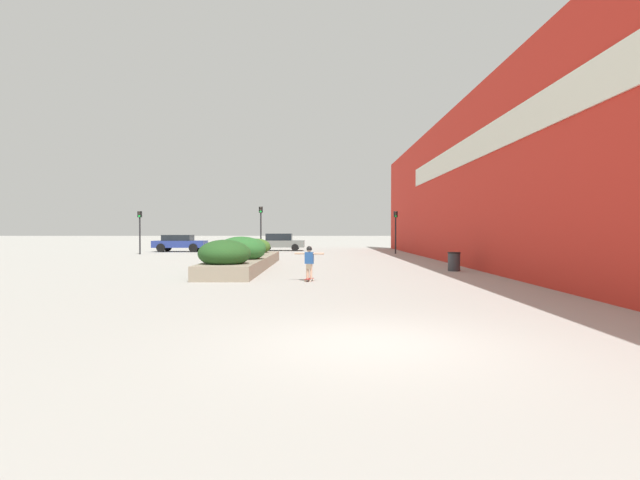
{
  "coord_description": "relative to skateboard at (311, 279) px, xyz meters",
  "views": [
    {
      "loc": [
        -0.91,
        -7.87,
        1.79
      ],
      "look_at": [
        -1.0,
        18.47,
        1.27
      ],
      "focal_mm": 28.0,
      "sensor_mm": 36.0,
      "label": 1
    }
  ],
  "objects": [
    {
      "name": "ground_plane",
      "position": [
        1.28,
        -9.55,
        -0.07
      ],
      "size": [
        300.0,
        300.0,
        0.0
      ],
      "primitive_type": "plane",
      "color": "#A3A099"
    },
    {
      "name": "car_center_left",
      "position": [
        -11.3,
        23.94,
        0.69
      ],
      "size": [
        4.25,
        1.94,
        1.4
      ],
      "rotation": [
        0.0,
        0.0,
        -1.57
      ],
      "color": "navy",
      "rests_on": "ground_plane"
    },
    {
      "name": "planter_box",
      "position": [
        -3.11,
        5.49,
        0.51
      ],
      "size": [
        2.2,
        12.6,
        1.52
      ],
      "color": "gray",
      "rests_on": "ground_plane"
    },
    {
      "name": "trash_bin",
      "position": [
        6.26,
        4.39,
        0.35
      ],
      "size": [
        0.55,
        0.55,
        0.83
      ],
      "color": "#38383D",
      "rests_on": "ground_plane"
    },
    {
      "name": "car_center_right",
      "position": [
        -3.07,
        26.06,
        0.71
      ],
      "size": [
        4.06,
        1.96,
        1.5
      ],
      "rotation": [
        0.0,
        0.0,
        -1.57
      ],
      "color": "slate",
      "rests_on": "ground_plane"
    },
    {
      "name": "building_wall_right",
      "position": [
        7.69,
        8.65,
        4.07
      ],
      "size": [
        0.67,
        46.25,
        8.24
      ],
      "color": "red",
      "rests_on": "ground_plane"
    },
    {
      "name": "car_leftmost",
      "position": [
        14.84,
        26.12,
        0.74
      ],
      "size": [
        4.48,
        1.85,
        1.56
      ],
      "rotation": [
        0.0,
        0.0,
        -1.57
      ],
      "color": "navy",
      "rests_on": "ground_plane"
    },
    {
      "name": "traffic_light_left",
      "position": [
        -4.09,
        20.18,
        2.36
      ],
      "size": [
        0.28,
        0.3,
        3.57
      ],
      "color": "black",
      "rests_on": "ground_plane"
    },
    {
      "name": "traffic_light_far_left",
      "position": [
        -12.95,
        19.4,
        2.13
      ],
      "size": [
        0.28,
        0.3,
        3.2
      ],
      "color": "black",
      "rests_on": "ground_plane"
    },
    {
      "name": "traffic_light_right",
      "position": [
        6.1,
        20.25,
        2.15
      ],
      "size": [
        0.28,
        0.3,
        3.23
      ],
      "color": "black",
      "rests_on": "ground_plane"
    },
    {
      "name": "skateboarder",
      "position": [
        0.0,
        -0.0,
        0.72
      ],
      "size": [
        1.04,
        0.34,
        1.14
      ],
      "rotation": [
        0.0,
        0.0,
        -0.26
      ],
      "color": "tan",
      "rests_on": "skateboard"
    },
    {
      "name": "skateboard",
      "position": [
        0.0,
        0.0,
        0.0
      ],
      "size": [
        0.34,
        0.6,
        0.1
      ],
      "rotation": [
        0.0,
        0.0,
        -0.26
      ],
      "color": "maroon",
      "rests_on": "ground_plane"
    }
  ]
}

